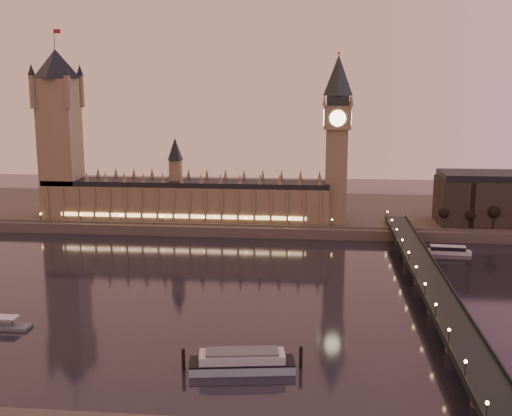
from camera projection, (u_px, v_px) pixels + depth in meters
The scene contains 11 objects.
ground at pixel (219, 291), 286.49m from camera, with size 700.00×700.00×0.00m, color black.
far_embankment at pixel (298, 213), 444.16m from camera, with size 560.00×130.00×6.00m, color #423D35.
palace_of_westminster at pixel (185, 195), 404.35m from camera, with size 180.00×26.62×52.00m.
victoria_tower at pixel (59, 124), 403.58m from camera, with size 31.68×31.68×118.00m.
big_ben at pixel (337, 129), 387.16m from camera, with size 17.68×17.68×104.00m.
westminster_bridge at pixel (429, 286), 276.60m from camera, with size 13.20×260.00×15.30m.
bare_tree_0 at pixel (441, 214), 378.83m from camera, with size 6.22×6.22×12.65m.
bare_tree_1 at pixel (467, 214), 377.33m from camera, with size 6.22×6.22×12.65m.
bare_tree_2 at pixel (495, 215), 375.84m from camera, with size 6.22×6.22×12.65m.
cruise_boat_b at pixel (448, 250), 348.43m from camera, with size 24.81×7.87×4.51m.
moored_barge at pixel (242, 361), 207.10m from camera, with size 38.91×14.43×7.21m.
Camera 1 is at (43.39, -271.05, 91.54)m, focal length 45.00 mm.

